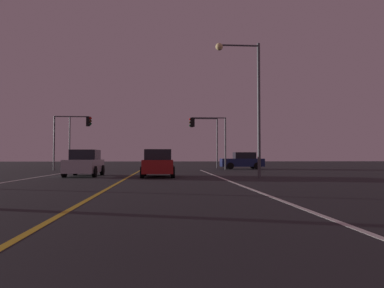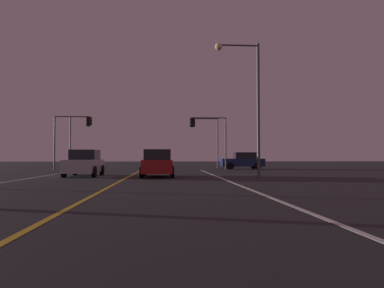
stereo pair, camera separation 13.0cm
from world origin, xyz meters
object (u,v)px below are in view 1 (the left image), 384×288
traffic_light_far_right (205,131)px  traffic_light_far_left (80,130)px  car_oncoming (85,163)px  car_crossing_side (242,161)px  street_lamp_right_far (248,91)px  traffic_light_near_right (207,130)px  car_ahead_far (158,164)px  traffic_light_near_left (72,130)px

traffic_light_far_right → traffic_light_far_left: (-13.56, 0.00, 0.04)m
car_oncoming → traffic_light_far_left: bearing=-166.0°
car_crossing_side → traffic_light_far_right: 5.84m
traffic_light_far_left → car_crossing_side: bearing=-11.1°
car_crossing_side → street_lamp_right_far: size_ratio=0.54×
car_oncoming → street_lamp_right_far: size_ratio=0.54×
car_crossing_side → traffic_light_far_right: size_ratio=0.78×
traffic_light_near_right → traffic_light_far_left: bearing=-22.6°
car_crossing_side → street_lamp_right_far: street_lamp_right_far is taller
car_ahead_far → car_oncoming: bearing=77.5°
car_oncoming → car_ahead_far: size_ratio=1.00×
street_lamp_right_far → traffic_light_near_right: bearing=-86.4°
car_oncoming → traffic_light_near_right: 14.37m
car_crossing_side → traffic_light_far_right: (-3.49, 3.36, 3.26)m
car_crossing_side → car_ahead_far: same height
traffic_light_near_right → street_lamp_right_far: 13.68m
traffic_light_near_left → traffic_light_far_right: (12.99, 5.50, 0.30)m
traffic_light_far_right → traffic_light_near_left: bearing=23.0°
car_ahead_far → traffic_light_far_right: 18.16m
car_ahead_far → street_lamp_right_far: size_ratio=0.54×
traffic_light_near_right → traffic_light_near_left: traffic_light_near_left is taller
traffic_light_far_right → car_ahead_far: bearing=74.3°
street_lamp_right_far → traffic_light_near_left: bearing=-45.3°
car_ahead_far → traffic_light_near_right: traffic_light_near_right is taller
car_crossing_side → traffic_light_far_left: size_ratio=0.76×
car_ahead_far → traffic_light_near_left: (-8.17, 11.70, 2.96)m
traffic_light_near_right → traffic_light_far_left: (-13.20, 5.50, 0.35)m
traffic_light_far_left → traffic_light_near_right: bearing=-22.6°
traffic_light_near_right → traffic_light_near_left: 12.63m
traffic_light_far_right → car_oncoming: bearing=59.4°
traffic_light_near_left → traffic_light_far_right: 14.11m
car_oncoming → car_crossing_side: (13.03, 12.80, 0.00)m
traffic_light_near_left → car_ahead_far: bearing=-55.1°
car_ahead_far → traffic_light_near_left: traffic_light_near_left is taller
traffic_light_near_left → car_crossing_side: bearing=7.4°
car_oncoming → car_ahead_far: (4.72, -1.05, 0.00)m
car_oncoming → traffic_light_far_right: size_ratio=0.78×
car_oncoming → car_crossing_side: bearing=134.5°
car_oncoming → traffic_light_far_right: (9.54, 16.16, 3.26)m
car_ahead_far → traffic_light_far_right: size_ratio=0.78×
street_lamp_right_far → traffic_light_far_left: bearing=-53.7°
car_ahead_far → car_crossing_side: bearing=-31.0°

